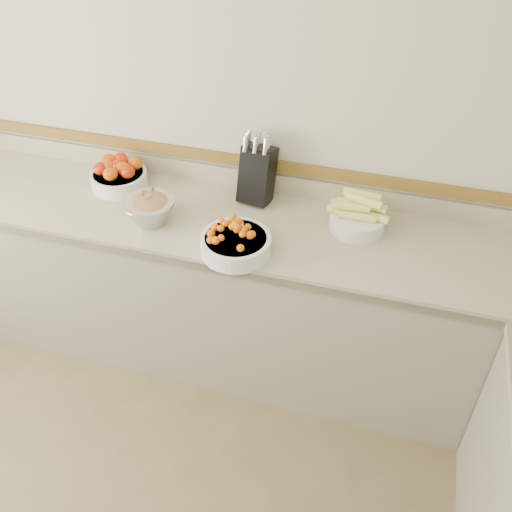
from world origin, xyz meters
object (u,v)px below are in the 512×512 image
(knife_block, at_px, (257,173))
(corn_bowl, at_px, (358,216))
(cherry_tomato_bowl, at_px, (235,242))
(tomato_bowl, at_px, (118,174))
(rhubarb_bowl, at_px, (149,209))

(knife_block, relative_size, corn_bowl, 1.27)
(knife_block, relative_size, cherry_tomato_bowl, 1.16)
(corn_bowl, bearing_deg, knife_block, 168.04)
(knife_block, distance_m, cherry_tomato_bowl, 0.44)
(tomato_bowl, xyz_separation_m, cherry_tomato_bowl, (0.74, -0.35, -0.01))
(tomato_bowl, xyz_separation_m, corn_bowl, (1.22, -0.03, 0.00))
(knife_block, height_order, corn_bowl, knife_block)
(tomato_bowl, height_order, corn_bowl, corn_bowl)
(cherry_tomato_bowl, distance_m, corn_bowl, 0.58)
(corn_bowl, bearing_deg, tomato_bowl, 178.48)
(knife_block, xyz_separation_m, corn_bowl, (0.51, -0.11, -0.08))
(corn_bowl, bearing_deg, cherry_tomato_bowl, -146.57)
(corn_bowl, bearing_deg, rhubarb_bowl, -167.24)
(tomato_bowl, bearing_deg, rhubarb_bowl, -40.95)
(knife_block, xyz_separation_m, tomato_bowl, (-0.71, -0.08, -0.08))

